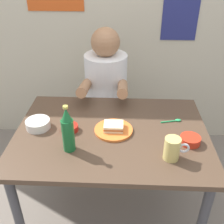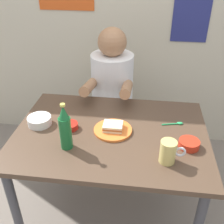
{
  "view_description": "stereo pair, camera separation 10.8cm",
  "coord_description": "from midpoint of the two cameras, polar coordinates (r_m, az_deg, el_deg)",
  "views": [
    {
      "loc": [
        0.06,
        -1.26,
        1.65
      ],
      "look_at": [
        0.0,
        0.05,
        0.84
      ],
      "focal_mm": 43.37,
      "sensor_mm": 36.0,
      "label": 1
    },
    {
      "loc": [
        0.17,
        -1.25,
        1.65
      ],
      "look_at": [
        0.0,
        0.05,
        0.84
      ],
      "focal_mm": 43.37,
      "sensor_mm": 36.0,
      "label": 2
    }
  ],
  "objects": [
    {
      "name": "dining_table",
      "position": [
        1.61,
        -2.02,
        -6.84
      ],
      "size": [
        1.1,
        0.8,
        0.74
      ],
      "color": "#4C3828",
      "rests_on": "ground"
    },
    {
      "name": "beer_mug",
      "position": [
        1.36,
        10.39,
        -7.66
      ],
      "size": [
        0.13,
        0.08,
        0.12
      ],
      "color": "#D1BC66",
      "rests_on": "dining_table"
    },
    {
      "name": "ground_plane",
      "position": [
        2.08,
        -1.66,
        -20.95
      ],
      "size": [
        6.0,
        6.0,
        0.0
      ],
      "primitive_type": "plane",
      "color": "slate"
    },
    {
      "name": "sandwich",
      "position": [
        1.54,
        -1.68,
        -3.09
      ],
      "size": [
        0.11,
        0.09,
        0.04
      ],
      "color": "beige",
      "rests_on": "plate_orange"
    },
    {
      "name": "person_seated",
      "position": [
        2.08,
        -2.8,
        6.49
      ],
      "size": [
        0.33,
        0.56,
        0.72
      ],
      "color": "white",
      "rests_on": "stool"
    },
    {
      "name": "sambal_bowl_red",
      "position": [
        1.58,
        -10.83,
        -3.24
      ],
      "size": [
        0.1,
        0.1,
        0.03
      ],
      "color": "#B21E14",
      "rests_on": "dining_table"
    },
    {
      "name": "stool",
      "position": [
        2.3,
        -2.51,
        -2.83
      ],
      "size": [
        0.34,
        0.34,
        0.45
      ],
      "color": "#4C4C51",
      "rests_on": "ground"
    },
    {
      "name": "spoon",
      "position": [
        1.67,
        11.27,
        -1.84
      ],
      "size": [
        0.13,
        0.04,
        0.01
      ],
      "color": "#26A559",
      "rests_on": "dining_table"
    },
    {
      "name": "plate_orange",
      "position": [
        1.55,
        -1.66,
        -3.84
      ],
      "size": [
        0.22,
        0.22,
        0.01
      ],
      "primitive_type": "cylinder",
      "color": "orange",
      "rests_on": "dining_table"
    },
    {
      "name": "rice_bowl_white",
      "position": [
        1.64,
        -17.17,
        -2.4
      ],
      "size": [
        0.14,
        0.14,
        0.05
      ],
      "color": "silver",
      "rests_on": "dining_table"
    },
    {
      "name": "sauce_bowl_chili",
      "position": [
        1.5,
        14.2,
        -5.72
      ],
      "size": [
        0.11,
        0.11,
        0.04
      ],
      "color": "red",
      "rests_on": "dining_table"
    },
    {
      "name": "beer_bottle",
      "position": [
        1.38,
        -11.52,
        -3.92
      ],
      "size": [
        0.06,
        0.06,
        0.26
      ],
      "color": "#19602D",
      "rests_on": "dining_table"
    }
  ]
}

